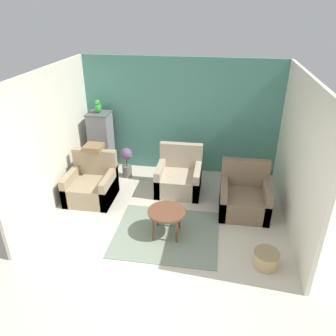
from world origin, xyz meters
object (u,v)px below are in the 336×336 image
(potted_plant, at_px, (126,160))
(wicker_basket, at_px, (266,258))
(armchair_left, at_px, (92,186))
(armchair_middle, at_px, (179,178))
(parrot, at_px, (98,107))
(birdcage, at_px, (102,144))
(coffee_table, at_px, (167,213))
(armchair_right, at_px, (244,198))

(potted_plant, relative_size, wicker_basket, 1.83)
(armchair_left, relative_size, potted_plant, 1.36)
(armchair_middle, relative_size, parrot, 3.15)
(birdcage, relative_size, wicker_basket, 3.76)
(parrot, distance_m, wicker_basket, 4.43)
(coffee_table, bearing_deg, parrot, 131.17)
(armchair_right, bearing_deg, parrot, 159.45)
(parrot, bearing_deg, potted_plant, -15.74)
(coffee_table, distance_m, birdcage, 2.73)
(armchair_left, height_order, wicker_basket, armchair_left)
(potted_plant, distance_m, wicker_basket, 3.65)
(coffee_table, relative_size, birdcage, 0.45)
(armchair_right, distance_m, parrot, 3.52)
(armchair_middle, height_order, birdcage, birdcage)
(armchair_left, xyz_separation_m, parrot, (-0.17, 1.17, 1.23))
(armchair_left, bearing_deg, coffee_table, -28.51)
(birdcage, distance_m, wicker_basket, 4.25)
(armchair_middle, relative_size, potted_plant, 1.36)
(coffee_table, distance_m, armchair_right, 1.58)
(birdcage, bearing_deg, wicker_basket, -37.35)
(birdcage, bearing_deg, potted_plant, -15.53)
(potted_plant, bearing_deg, armchair_left, -113.41)
(coffee_table, relative_size, armchair_right, 0.67)
(coffee_table, xyz_separation_m, wicker_basket, (1.56, -0.51, -0.28))
(coffee_table, height_order, armchair_middle, armchair_middle)
(armchair_middle, relative_size, wicker_basket, 2.49)
(parrot, bearing_deg, coffee_table, -48.83)
(coffee_table, height_order, potted_plant, potted_plant)
(parrot, relative_size, wicker_basket, 0.79)
(armchair_middle, distance_m, wicker_basket, 2.50)
(coffee_table, bearing_deg, wicker_basket, -18.06)
(armchair_middle, bearing_deg, birdcage, 162.17)
(armchair_right, height_order, birdcage, birdcage)
(coffee_table, relative_size, armchair_left, 0.67)
(wicker_basket, bearing_deg, potted_plant, 139.03)
(armchair_right, bearing_deg, potted_plant, 158.34)
(potted_plant, bearing_deg, armchair_middle, -18.95)
(parrot, relative_size, potted_plant, 0.43)
(armchair_right, height_order, parrot, parrot)
(armchair_middle, distance_m, potted_plant, 1.29)
(potted_plant, bearing_deg, parrot, 164.26)
(armchair_left, distance_m, armchair_middle, 1.75)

